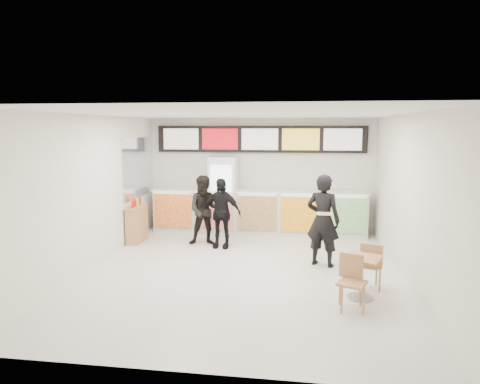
% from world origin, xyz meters
% --- Properties ---
extents(floor, '(7.00, 7.00, 0.00)m').
position_xyz_m(floor, '(0.00, 0.00, 0.00)').
color(floor, beige).
rests_on(floor, ground).
extents(ceiling, '(7.00, 7.00, 0.00)m').
position_xyz_m(ceiling, '(0.00, 0.00, 3.00)').
color(ceiling, white).
rests_on(ceiling, wall_back).
extents(wall_back, '(6.00, 0.00, 6.00)m').
position_xyz_m(wall_back, '(0.00, 3.50, 1.50)').
color(wall_back, silver).
rests_on(wall_back, floor).
extents(wall_left, '(0.00, 7.00, 7.00)m').
position_xyz_m(wall_left, '(-3.00, 0.00, 1.50)').
color(wall_left, silver).
rests_on(wall_left, floor).
extents(wall_right, '(0.00, 7.00, 7.00)m').
position_xyz_m(wall_right, '(3.00, 0.00, 1.50)').
color(wall_right, silver).
rests_on(wall_right, floor).
extents(service_counter, '(5.56, 0.77, 1.14)m').
position_xyz_m(service_counter, '(0.00, 3.09, 0.57)').
color(service_counter, silver).
rests_on(service_counter, floor).
extents(menu_board, '(5.50, 0.14, 0.70)m').
position_xyz_m(menu_board, '(0.00, 3.41, 2.45)').
color(menu_board, black).
rests_on(menu_board, wall_back).
extents(drinks_fridge, '(0.70, 0.67, 2.00)m').
position_xyz_m(drinks_fridge, '(-0.93, 3.11, 1.00)').
color(drinks_fridge, white).
rests_on(drinks_fridge, floor).
extents(mirror_panel, '(0.01, 2.00, 1.50)m').
position_xyz_m(mirror_panel, '(-2.99, 2.45, 1.75)').
color(mirror_panel, '#B2B7BF').
rests_on(mirror_panel, wall_left).
extents(customer_main, '(0.79, 0.66, 1.85)m').
position_xyz_m(customer_main, '(1.53, 0.61, 0.93)').
color(customer_main, black).
rests_on(customer_main, floor).
extents(customer_left, '(0.89, 0.74, 1.65)m').
position_xyz_m(customer_left, '(-1.13, 1.80, 0.82)').
color(customer_left, black).
rests_on(customer_left, floor).
extents(customer_mid, '(0.98, 0.47, 1.62)m').
position_xyz_m(customer_mid, '(-0.73, 1.62, 0.81)').
color(customer_mid, black).
rests_on(customer_mid, floor).
extents(pizza_slice, '(0.36, 0.36, 0.02)m').
position_xyz_m(pizza_slice, '(1.53, 0.16, 1.16)').
color(pizza_slice, beige).
rests_on(pizza_slice, customer_main).
extents(cafe_table, '(0.91, 1.46, 0.83)m').
position_xyz_m(cafe_table, '(2.07, -1.03, 0.48)').
color(cafe_table, tan).
rests_on(cafe_table, floor).
extents(condiment_ledge, '(0.32, 0.78, 1.05)m').
position_xyz_m(condiment_ledge, '(-2.82, 1.79, 0.45)').
color(condiment_ledge, tan).
rests_on(condiment_ledge, floor).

